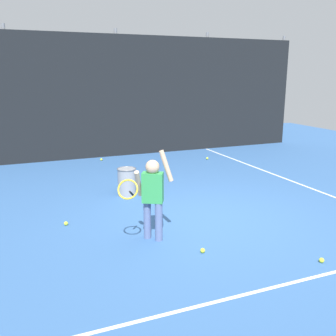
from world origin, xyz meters
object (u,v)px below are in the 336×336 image
at_px(tennis_player, 152,193).
at_px(tennis_ball_4, 207,158).
at_px(tennis_ball_2, 101,160).
at_px(tennis_ball_3, 322,260).
at_px(tennis_ball_1, 66,223).
at_px(tennis_ball_0, 203,251).
at_px(ball_hopper, 127,182).

distance_m(tennis_player, tennis_ball_4, 5.66).
relative_size(tennis_ball_2, tennis_ball_3, 1.00).
height_order(tennis_ball_1, tennis_ball_2, same).
xyz_separation_m(tennis_ball_2, tennis_ball_4, (2.84, -1.00, 0.00)).
xyz_separation_m(tennis_ball_3, tennis_ball_4, (1.53, 6.03, 0.00)).
bearing_deg(tennis_ball_0, ball_hopper, 94.63).
xyz_separation_m(ball_hopper, tennis_ball_1, (-1.37, -1.15, -0.26)).
xyz_separation_m(tennis_player, tennis_ball_4, (3.33, 4.52, -0.69)).
bearing_deg(tennis_ball_3, tennis_ball_2, 100.54).
bearing_deg(tennis_ball_3, tennis_ball_4, 75.74).
bearing_deg(tennis_ball_3, ball_hopper, 112.51).
bearing_deg(tennis_ball_1, tennis_ball_0, -46.98).
bearing_deg(tennis_player, tennis_ball_1, 166.47).
distance_m(tennis_ball_1, tennis_ball_4, 5.64).
distance_m(tennis_player, tennis_ball_1, 1.67).
bearing_deg(tennis_ball_2, tennis_ball_0, -89.94).
relative_size(tennis_player, tennis_ball_1, 20.46).
bearing_deg(tennis_player, tennis_ball_4, 83.35).
bearing_deg(tennis_ball_1, tennis_player, -43.23).
xyz_separation_m(ball_hopper, tennis_ball_0, (0.23, -2.86, -0.26)).
height_order(tennis_ball_2, tennis_ball_4, same).
xyz_separation_m(tennis_ball_0, tennis_ball_4, (2.84, 5.19, 0.00)).
distance_m(tennis_ball_3, tennis_ball_4, 6.23).
height_order(tennis_player, ball_hopper, tennis_player).
relative_size(ball_hopper, tennis_ball_0, 8.52).
distance_m(tennis_player, ball_hopper, 2.25).
bearing_deg(ball_hopper, tennis_ball_1, -139.98).
distance_m(ball_hopper, tennis_ball_1, 1.80).
bearing_deg(ball_hopper, tennis_player, -96.77).
distance_m(ball_hopper, tennis_ball_2, 3.35).
bearing_deg(ball_hopper, tennis_ball_3, -67.49).
bearing_deg(tennis_ball_4, tennis_player, -126.35).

